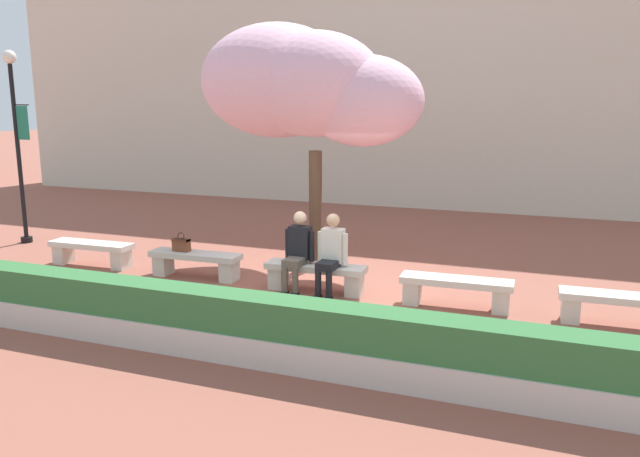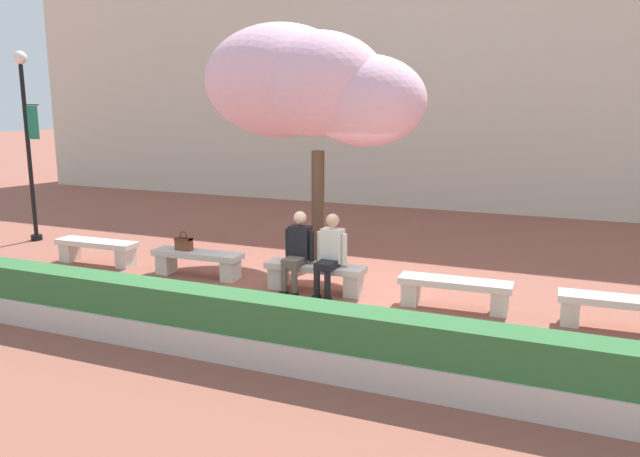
# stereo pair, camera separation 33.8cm
# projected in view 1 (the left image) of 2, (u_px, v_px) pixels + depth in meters

# --- Properties ---
(ground_plane) EXTENTS (100.00, 100.00, 0.00)m
(ground_plane) POSITION_uv_depth(u_px,v_px,m) (316.00, 291.00, 10.10)
(ground_plane) COLOR #8E5142
(building_facade) EXTENTS (28.00, 4.00, 8.01)m
(building_facade) POSITION_uv_depth(u_px,v_px,m) (441.00, 68.00, 18.86)
(building_facade) COLOR beige
(building_facade) RESTS_ON ground
(stone_bench_west_end) EXTENTS (1.66, 0.48, 0.45)m
(stone_bench_west_end) POSITION_uv_depth(u_px,v_px,m) (92.00, 250.00, 11.61)
(stone_bench_west_end) COLOR beige
(stone_bench_west_end) RESTS_ON ground
(stone_bench_near_west) EXTENTS (1.66, 0.48, 0.45)m
(stone_bench_near_west) POSITION_uv_depth(u_px,v_px,m) (195.00, 261.00, 10.83)
(stone_bench_near_west) COLOR beige
(stone_bench_near_west) RESTS_ON ground
(stone_bench_center) EXTENTS (1.66, 0.48, 0.45)m
(stone_bench_center) POSITION_uv_depth(u_px,v_px,m) (316.00, 273.00, 10.04)
(stone_bench_center) COLOR beige
(stone_bench_center) RESTS_ON ground
(stone_bench_near_east) EXTENTS (1.66, 0.48, 0.45)m
(stone_bench_near_east) POSITION_uv_depth(u_px,v_px,m) (456.00, 288.00, 9.26)
(stone_bench_near_east) COLOR beige
(stone_bench_near_east) RESTS_ON ground
(stone_bench_east_end) EXTENTS (1.66, 0.48, 0.45)m
(stone_bench_east_end) POSITION_uv_depth(u_px,v_px,m) (623.00, 305.00, 8.47)
(stone_bench_east_end) COLOR beige
(stone_bench_east_end) RESTS_ON ground
(person_seated_left) EXTENTS (0.51, 0.69, 1.29)m
(person_seated_left) POSITION_uv_depth(u_px,v_px,m) (298.00, 249.00, 10.01)
(person_seated_left) COLOR black
(person_seated_left) RESTS_ON ground
(person_seated_right) EXTENTS (0.51, 0.69, 1.29)m
(person_seated_right) POSITION_uv_depth(u_px,v_px,m) (331.00, 252.00, 9.82)
(person_seated_right) COLOR black
(person_seated_right) RESTS_ON ground
(handbag) EXTENTS (0.30, 0.15, 0.34)m
(handbag) POSITION_uv_depth(u_px,v_px,m) (181.00, 244.00, 10.86)
(handbag) COLOR brown
(handbag) RESTS_ON stone_bench_near_west
(cherry_tree_main) EXTENTS (4.11, 2.99, 4.42)m
(cherry_tree_main) POSITION_uv_depth(u_px,v_px,m) (306.00, 86.00, 11.21)
(cherry_tree_main) COLOR #473323
(cherry_tree_main) RESTS_ON ground
(lamp_post_with_banner) EXTENTS (0.54, 0.28, 4.06)m
(lamp_post_with_banner) POSITION_uv_depth(u_px,v_px,m) (17.00, 130.00, 13.12)
(lamp_post_with_banner) COLOR black
(lamp_post_with_banner) RESTS_ON ground
(planter_hedge_foreground) EXTENTS (12.90, 0.50, 0.80)m
(planter_hedge_foreground) POSITION_uv_depth(u_px,v_px,m) (230.00, 326.00, 7.45)
(planter_hedge_foreground) COLOR beige
(planter_hedge_foreground) RESTS_ON ground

